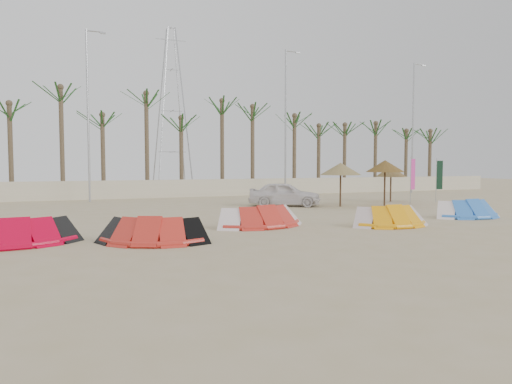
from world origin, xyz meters
name	(u,v)px	position (x,y,z in m)	size (l,w,h in m)	color
ground	(333,248)	(0.00, 0.00, 0.00)	(120.00, 120.00, 0.00)	tan
boundary_wall	(175,189)	(0.00, 22.00, 0.65)	(60.00, 0.30, 1.30)	beige
palm_line	(179,112)	(0.67, 23.50, 6.44)	(52.00, 4.00, 7.70)	brown
lamp_b	(89,112)	(-5.96, 20.00, 5.77)	(1.25, 0.14, 11.00)	#A5A8AD
lamp_c	(286,120)	(8.04, 20.00, 5.77)	(1.25, 0.14, 11.00)	#A5A8AD
lamp_d	(413,125)	(20.04, 20.00, 5.77)	(1.25, 0.14, 11.00)	#A5A8AD
pylon	(173,192)	(1.00, 28.00, 0.00)	(3.00, 3.00, 14.00)	#A5A8AD
kite_red_left	(17,230)	(-8.60, 4.30, 0.42)	(3.68, 1.86, 0.90)	red
kite_red_mid	(150,229)	(-4.73, 3.10, 0.42)	(3.77, 2.65, 0.90)	red
kite_red_right	(259,215)	(-0.14, 5.33, 0.42)	(3.84, 2.13, 0.90)	red
kite_orange	(387,215)	(4.61, 3.50, 0.42)	(3.23, 1.71, 0.90)	#FFA10C
kite_blue	(464,208)	(9.81, 4.60, 0.42)	(3.34, 1.68, 0.90)	#3277DA
parasol_left	(341,169)	(7.29, 11.15, 2.17)	(2.38, 2.38, 2.53)	#4C331E
parasol_mid	(385,166)	(10.03, 10.70, 2.32)	(2.25, 2.25, 2.68)	#4C331E
parasol_right	(391,171)	(12.26, 12.97, 1.97)	(1.97, 1.97, 2.32)	#4C331E
flag_pink	(413,176)	(12.57, 11.25, 1.74)	(0.45, 0.12, 2.94)	#A5A8AD
flag_green	(438,176)	(14.79, 11.46, 1.67)	(0.45, 0.12, 2.82)	#A5A8AD
car	(285,194)	(4.46, 12.65, 0.71)	(1.67, 4.14, 1.41)	white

